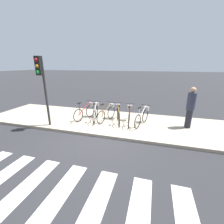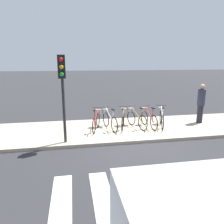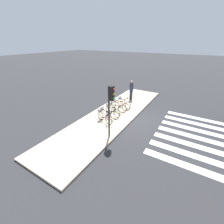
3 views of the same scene
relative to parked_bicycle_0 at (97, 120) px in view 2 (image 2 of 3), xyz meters
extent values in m
plane|color=#2D2D30|center=(1.42, -1.59, -0.54)|extent=(120.00, 120.00, 0.00)
cube|color=#B7A88E|center=(1.42, 0.03, -0.48)|extent=(13.23, 3.24, 0.12)
torus|color=black|center=(-0.16, -0.52, -0.10)|extent=(0.22, 0.63, 0.65)
torus|color=black|center=(0.10, 0.33, -0.10)|extent=(0.22, 0.63, 0.65)
cylinder|color=red|center=(-0.03, -0.09, 0.16)|extent=(0.29, 0.87, 0.55)
cylinder|color=red|center=(-0.12, -0.40, 0.19)|extent=(0.04, 0.04, 0.58)
cube|color=black|center=(-0.12, -0.40, 0.50)|extent=(0.13, 0.21, 0.04)
cylinder|color=#262626|center=(0.10, 0.33, 0.45)|extent=(0.45, 0.16, 0.02)
cube|color=gray|center=(0.12, 0.38, 0.27)|extent=(0.29, 0.26, 0.18)
torus|color=black|center=(0.66, -0.50, -0.10)|extent=(0.19, 0.64, 0.65)
torus|color=black|center=(0.45, 0.36, -0.10)|extent=(0.19, 0.64, 0.65)
cylinder|color=silver|center=(0.56, -0.07, 0.16)|extent=(0.24, 0.88, 0.55)
cylinder|color=silver|center=(0.63, -0.38, 0.19)|extent=(0.04, 0.04, 0.58)
cube|color=black|center=(0.63, -0.38, 0.50)|extent=(0.11, 0.21, 0.04)
cylinder|color=#262626|center=(0.45, 0.36, 0.45)|extent=(0.45, 0.13, 0.02)
cube|color=gray|center=(0.44, 0.41, 0.27)|extent=(0.28, 0.25, 0.18)
torus|color=black|center=(1.00, -0.47, -0.10)|extent=(0.22, 0.63, 0.65)
torus|color=black|center=(1.25, 0.38, -0.10)|extent=(0.22, 0.63, 0.65)
cylinder|color=olive|center=(1.13, -0.04, 0.16)|extent=(0.29, 0.87, 0.55)
cylinder|color=olive|center=(1.03, -0.35, 0.19)|extent=(0.04, 0.04, 0.58)
cube|color=black|center=(1.03, -0.35, 0.50)|extent=(0.12, 0.21, 0.04)
cylinder|color=#262626|center=(1.25, 0.38, 0.45)|extent=(0.45, 0.15, 0.02)
cube|color=gray|center=(1.27, 0.43, 0.27)|extent=(0.29, 0.26, 0.18)
torus|color=black|center=(1.87, -0.47, -0.10)|extent=(0.23, 0.63, 0.65)
torus|color=black|center=(1.61, 0.38, -0.10)|extent=(0.23, 0.63, 0.65)
cylinder|color=olive|center=(1.74, -0.04, 0.16)|extent=(0.30, 0.87, 0.55)
cylinder|color=olive|center=(1.84, -0.35, 0.19)|extent=(0.04, 0.04, 0.58)
cube|color=black|center=(1.84, -0.35, 0.50)|extent=(0.13, 0.21, 0.04)
cylinder|color=#262626|center=(1.61, 0.38, 0.45)|extent=(0.45, 0.16, 0.02)
cube|color=gray|center=(1.59, 0.43, 0.27)|extent=(0.29, 0.26, 0.18)
torus|color=black|center=(2.33, -0.54, -0.10)|extent=(0.12, 0.65, 0.65)
torus|color=black|center=(2.22, 0.34, -0.10)|extent=(0.12, 0.65, 0.65)
cylinder|color=red|center=(2.27, -0.10, 0.16)|extent=(0.15, 0.90, 0.55)
cylinder|color=red|center=(2.32, -0.41, 0.19)|extent=(0.04, 0.04, 0.58)
cube|color=black|center=(2.32, -0.41, 0.50)|extent=(0.10, 0.21, 0.04)
cylinder|color=#262626|center=(2.22, 0.34, 0.45)|extent=(0.46, 0.08, 0.02)
cube|color=gray|center=(2.21, 0.39, 0.27)|extent=(0.26, 0.23, 0.18)
torus|color=black|center=(2.72, -0.54, -0.10)|extent=(0.23, 0.63, 0.65)
torus|color=black|center=(2.99, 0.30, -0.10)|extent=(0.23, 0.63, 0.65)
cylinder|color=silver|center=(2.85, -0.12, 0.16)|extent=(0.30, 0.87, 0.55)
cylinder|color=silver|center=(2.76, -0.42, 0.19)|extent=(0.04, 0.04, 0.58)
cube|color=black|center=(2.76, -0.42, 0.50)|extent=(0.13, 0.21, 0.04)
cylinder|color=#262626|center=(2.99, 0.30, 0.45)|extent=(0.45, 0.16, 0.02)
cube|color=gray|center=(3.00, 0.35, 0.27)|extent=(0.29, 0.26, 0.18)
cylinder|color=#23232D|center=(4.87, 0.19, -0.01)|extent=(0.26, 0.26, 0.83)
cylinder|color=#2D3347|center=(4.87, 0.19, 0.78)|extent=(0.34, 0.34, 0.74)
sphere|color=tan|center=(4.87, 0.19, 1.26)|extent=(0.24, 0.24, 0.24)
cylinder|color=#2D2D2D|center=(-1.26, -1.24, 1.09)|extent=(0.10, 0.10, 3.03)
cube|color=black|center=(-1.26, -1.42, 2.23)|extent=(0.24, 0.20, 0.75)
sphere|color=red|center=(-1.26, -1.52, 2.45)|extent=(0.14, 0.14, 0.14)
sphere|color=gold|center=(-1.26, -1.52, 2.22)|extent=(0.14, 0.14, 0.14)
sphere|color=green|center=(-1.26, -1.52, 1.99)|extent=(0.14, 0.14, 0.14)
camera|label=1|loc=(3.31, -6.69, 2.30)|focal=24.00mm
camera|label=2|loc=(-0.95, -8.79, 2.42)|focal=35.00mm
camera|label=3|loc=(-7.43, -5.16, 4.68)|focal=24.00mm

